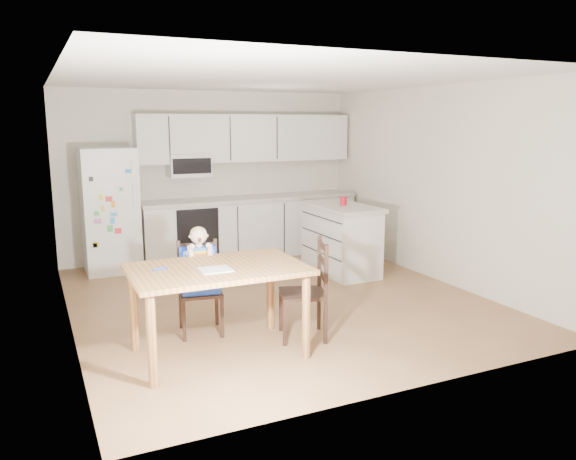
{
  "coord_description": "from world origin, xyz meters",
  "views": [
    {
      "loc": [
        -2.52,
        -5.76,
        2.03
      ],
      "look_at": [
        -0.15,
        -0.63,
        0.95
      ],
      "focal_mm": 35.0,
      "sensor_mm": 36.0,
      "label": 1
    }
  ],
  "objects_px": {
    "refrigerator": "(110,210)",
    "red_cup": "(343,201)",
    "kitchen_island": "(340,238)",
    "dining_table": "(218,279)",
    "chair_side": "(313,283)",
    "chair_booster": "(199,269)"
  },
  "relations": [
    {
      "from": "refrigerator",
      "to": "chair_booster",
      "type": "bearing_deg",
      "value": -80.62
    },
    {
      "from": "kitchen_island",
      "to": "chair_side",
      "type": "height_order",
      "value": "chair_side"
    },
    {
      "from": "refrigerator",
      "to": "chair_side",
      "type": "relative_size",
      "value": 1.79
    },
    {
      "from": "kitchen_island",
      "to": "red_cup",
      "type": "xyz_separation_m",
      "value": [
        0.02,
        -0.03,
        0.52
      ]
    },
    {
      "from": "red_cup",
      "to": "dining_table",
      "type": "xyz_separation_m",
      "value": [
        -2.41,
        -1.96,
        -0.3
      ]
    },
    {
      "from": "dining_table",
      "to": "chair_side",
      "type": "xyz_separation_m",
      "value": [
        0.94,
        0.02,
        -0.16
      ]
    },
    {
      "from": "kitchen_island",
      "to": "dining_table",
      "type": "xyz_separation_m",
      "value": [
        -2.39,
        -1.99,
        0.22
      ]
    },
    {
      "from": "kitchen_island",
      "to": "dining_table",
      "type": "height_order",
      "value": "kitchen_island"
    },
    {
      "from": "chair_side",
      "to": "refrigerator",
      "type": "bearing_deg",
      "value": -138.98
    },
    {
      "from": "refrigerator",
      "to": "kitchen_island",
      "type": "xyz_separation_m",
      "value": [
        2.84,
        -1.39,
        -0.38
      ]
    },
    {
      "from": "chair_booster",
      "to": "kitchen_island",
      "type": "bearing_deg",
      "value": 39.4
    },
    {
      "from": "dining_table",
      "to": "chair_booster",
      "type": "height_order",
      "value": "chair_booster"
    },
    {
      "from": "refrigerator",
      "to": "chair_side",
      "type": "xyz_separation_m",
      "value": [
        1.39,
        -3.36,
        -0.31
      ]
    },
    {
      "from": "kitchen_island",
      "to": "dining_table",
      "type": "bearing_deg",
      "value": -140.17
    },
    {
      "from": "refrigerator",
      "to": "red_cup",
      "type": "bearing_deg",
      "value": -26.46
    },
    {
      "from": "refrigerator",
      "to": "red_cup",
      "type": "height_order",
      "value": "refrigerator"
    },
    {
      "from": "kitchen_island",
      "to": "chair_booster",
      "type": "xyz_separation_m",
      "value": [
        -2.38,
        -1.38,
        0.17
      ]
    },
    {
      "from": "refrigerator",
      "to": "chair_side",
      "type": "bearing_deg",
      "value": -67.55
    },
    {
      "from": "red_cup",
      "to": "dining_table",
      "type": "distance_m",
      "value": 3.12
    },
    {
      "from": "refrigerator",
      "to": "kitchen_island",
      "type": "height_order",
      "value": "refrigerator"
    },
    {
      "from": "kitchen_island",
      "to": "dining_table",
      "type": "relative_size",
      "value": 0.85
    },
    {
      "from": "refrigerator",
      "to": "dining_table",
      "type": "bearing_deg",
      "value": -82.42
    }
  ]
}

